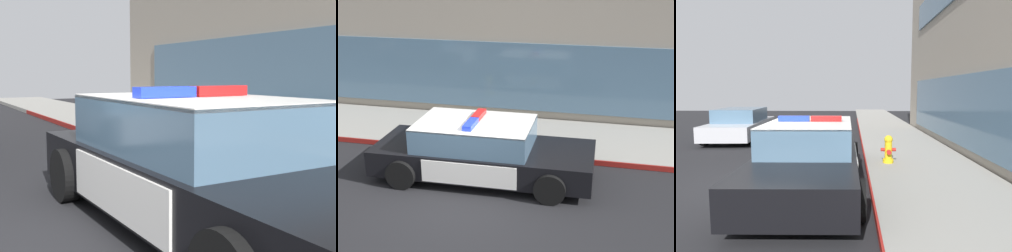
% 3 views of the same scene
% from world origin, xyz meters
% --- Properties ---
extents(ground, '(48.00, 48.00, 0.00)m').
position_xyz_m(ground, '(0.00, 0.00, 0.00)').
color(ground, black).
extents(sidewalk, '(48.00, 2.85, 0.15)m').
position_xyz_m(sidewalk, '(0.00, 3.96, 0.07)').
color(sidewalk, gray).
rests_on(sidewalk, ground).
extents(curb_red_paint, '(28.80, 0.04, 0.14)m').
position_xyz_m(curb_red_paint, '(0.00, 2.52, 0.08)').
color(curb_red_paint, maroon).
rests_on(curb_red_paint, ground).
extents(police_cruiser, '(5.12, 2.20, 1.49)m').
position_xyz_m(police_cruiser, '(0.10, 1.25, 0.68)').
color(police_cruiser, black).
rests_on(police_cruiser, ground).
extents(fire_hydrant, '(0.34, 0.39, 0.73)m').
position_xyz_m(fire_hydrant, '(-1.44, 3.10, 0.50)').
color(fire_hydrant, gold).
rests_on(fire_hydrant, sidewalk).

